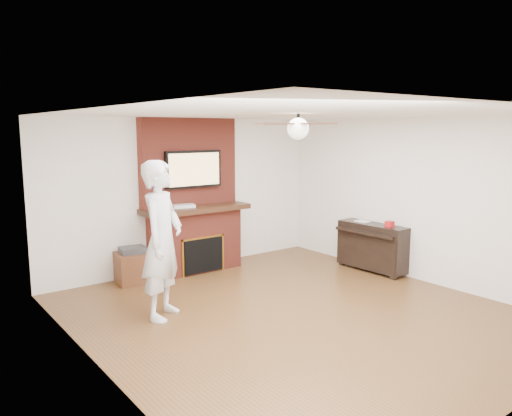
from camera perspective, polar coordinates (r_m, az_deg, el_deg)
room_shell at (r=6.15m, az=4.70°, el=-1.00°), size 5.36×5.86×2.86m
fireplace at (r=8.24m, az=-7.22°, el=-0.31°), size 1.78×0.64×2.50m
tv at (r=8.12m, az=-7.15°, el=4.42°), size 1.00×0.08×0.60m
ceiling_fan at (r=6.06m, az=4.83°, el=9.12°), size 1.21×1.21×0.31m
person at (r=6.21m, az=-10.68°, el=-3.62°), size 0.85×0.83×1.95m
side_table at (r=7.86m, az=-13.87°, el=-6.48°), size 0.54×0.54×0.56m
piano at (r=8.44m, az=13.14°, el=-4.22°), size 0.50×1.22×0.88m
cable_box at (r=8.03m, az=-8.29°, el=0.22°), size 0.39×0.28×0.05m
candle_orange at (r=8.24m, az=-6.88°, el=-6.98°), size 0.07×0.07×0.12m
candle_green at (r=8.27m, az=-6.81°, el=-7.07°), size 0.08×0.08×0.08m
candle_blue at (r=8.35m, az=-5.41°, el=-6.84°), size 0.06×0.06×0.09m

